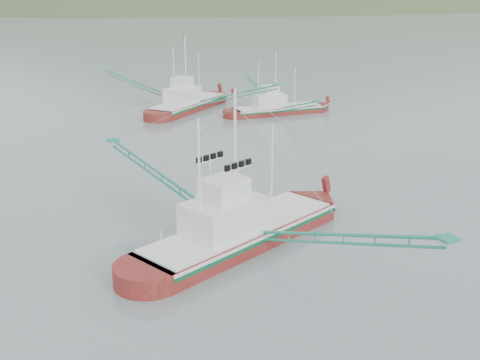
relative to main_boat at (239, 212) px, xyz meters
name	(u,v)px	position (x,y,z in m)	size (l,w,h in m)	color
ground	(275,249)	(1.95, -1.75, -2.43)	(1200.00, 1200.00, 0.00)	slate
main_boat	(239,212)	(0.00, 0.00, 0.00)	(16.69, 28.19, 11.93)	maroon
bg_boat_far	(188,93)	(12.15, 45.42, -0.03)	(21.63, 24.07, 11.20)	maroon
bg_boat_right	(276,105)	(22.41, 37.74, -1.16)	(12.78, 22.86, 9.25)	maroon
headland_right	(295,3)	(241.95, 428.25, -2.43)	(684.00, 432.00, 306.00)	#384F28
ridge_distant	(19,2)	(31.95, 558.25, -2.43)	(960.00, 400.00, 240.00)	slate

